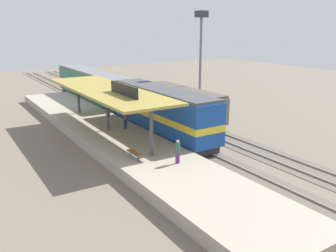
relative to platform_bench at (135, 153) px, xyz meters
The scene contains 13 objects.
ground_plane 11.40m from the platform_bench, 45.02° to the left, with size 120.00×120.00×0.00m, color #706656.
track_near 10.09m from the platform_bench, 53.15° to the left, with size 3.20×110.00×0.16m.
track_far 13.35m from the platform_bench, 37.07° to the left, with size 3.20×110.00×0.16m.
platform 8.18m from the platform_bench, 80.08° to the left, with size 6.00×44.00×0.90m, color #A89E89.
station_canopy 8.65m from the platform_bench, 79.97° to the left, with size 5.20×18.00×4.70m.
platform_bench is the anchor object (origin of this frame).
locomotive 8.59m from the platform_bench, 45.22° to the left, with size 2.93×14.43×4.44m.
passenger_carriage_single 24.80m from the platform_bench, 75.99° to the left, with size 2.90×20.00×4.24m.
freight_car 14.25m from the platform_bench, 41.89° to the left, with size 2.80×12.00×3.54m.
light_mast 18.79m from the platform_bench, 37.57° to the left, with size 1.10×1.10×11.70m.
person_waiting 8.07m from the platform_bench, 68.99° to the left, with size 0.34×0.34×1.71m.
person_walking 12.93m from the platform_bench, 75.14° to the left, with size 0.34×0.34×1.71m.
person_boarding 3.20m from the platform_bench, 47.84° to the right, with size 0.34×0.34×1.71m.
Camera 1 is at (-16.87, -29.71, 10.05)m, focal length 38.43 mm.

